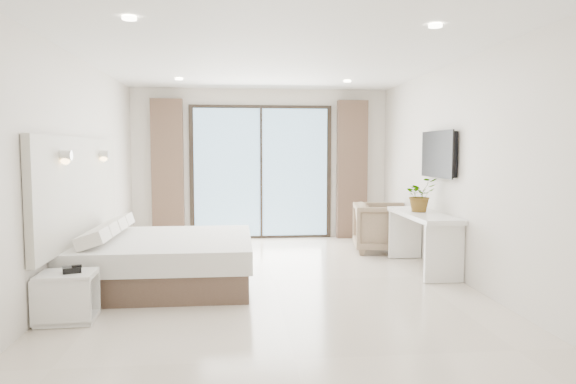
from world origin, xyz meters
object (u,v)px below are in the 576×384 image
bed (164,260)px  armchair (382,225)px  nightstand (67,297)px  console_desk (423,228)px

bed → armchair: size_ratio=2.37×
nightstand → armchair: armchair is taller
bed → nightstand: bed is taller
nightstand → armchair: size_ratio=0.61×
nightstand → bed: bearing=58.1°
bed → console_desk: (3.34, 0.45, 0.27)m
bed → nightstand: size_ratio=3.85×
armchair → nightstand: bearing=136.4°
console_desk → bed: bearing=-172.4°
bed → armchair: bearing=28.3°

